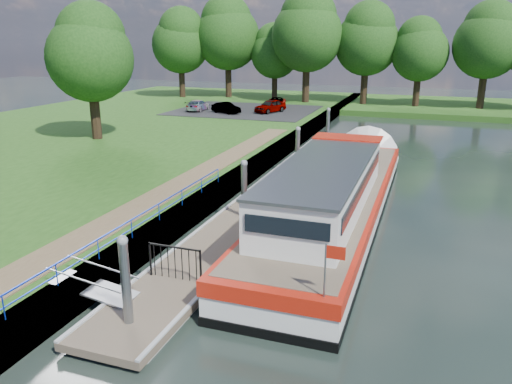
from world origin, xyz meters
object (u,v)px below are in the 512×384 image
(barge, at_px, (337,194))
(car_a, at_px, (270,106))
(pontoon, at_px, (275,193))
(car_d, at_px, (277,103))
(car_b, at_px, (226,108))
(car_c, at_px, (198,105))

(barge, distance_m, car_a, 28.71)
(pontoon, bearing_deg, car_a, 108.29)
(barge, bearing_deg, car_d, 111.99)
(pontoon, height_order, car_b, car_b)
(pontoon, height_order, barge, barge)
(barge, xyz_separation_m, car_a, (-11.59, 26.26, 0.38))
(pontoon, relative_size, car_a, 8.03)
(car_d, bearing_deg, pontoon, -87.14)
(pontoon, distance_m, car_b, 25.18)
(car_d, bearing_deg, barge, -82.03)
(barge, bearing_deg, car_c, 127.17)
(car_a, height_order, car_d, car_a)
(barge, distance_m, car_b, 28.78)
(car_d, bearing_deg, car_a, -98.13)
(pontoon, distance_m, car_d, 28.71)
(car_a, bearing_deg, pontoon, -50.28)
(car_b, bearing_deg, barge, -122.55)
(car_a, relative_size, car_d, 0.93)
(car_b, xyz_separation_m, car_d, (3.61, 5.30, 0.02))
(car_a, distance_m, car_c, 7.52)
(car_c, distance_m, car_d, 8.37)
(car_a, distance_m, car_d, 3.29)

